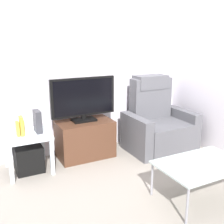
# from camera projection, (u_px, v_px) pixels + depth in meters

# --- Properties ---
(ground_plane) EXTENTS (6.40, 6.40, 0.00)m
(ground_plane) POSITION_uv_depth(u_px,v_px,m) (103.00, 185.00, 3.15)
(ground_plane) COLOR gray
(wall_back) EXTENTS (6.40, 0.06, 2.60)m
(wall_back) POSITION_uv_depth(u_px,v_px,m) (67.00, 62.00, 3.78)
(wall_back) COLOR silver
(wall_back) RESTS_ON ground
(tv_stand) EXTENTS (0.76, 0.46, 0.52)m
(tv_stand) POSITION_uv_depth(u_px,v_px,m) (85.00, 139.00, 3.86)
(tv_stand) COLOR #4C2D1E
(tv_stand) RESTS_ON ground
(television) EXTENTS (0.91, 0.20, 0.60)m
(television) POSITION_uv_depth(u_px,v_px,m) (83.00, 98.00, 3.73)
(television) COLOR black
(television) RESTS_ON tv_stand
(recliner_armchair) EXTENTS (0.98, 0.78, 1.08)m
(recliner_armchair) POSITION_uv_depth(u_px,v_px,m) (157.00, 124.00, 4.15)
(recliner_armchair) COLOR #515156
(recliner_armchair) RESTS_ON ground
(side_table) EXTENTS (0.54, 0.54, 0.49)m
(side_table) POSITION_uv_depth(u_px,v_px,m) (27.00, 140.00, 3.40)
(side_table) COLOR silver
(side_table) RESTS_ON ground
(subwoofer_box) EXTENTS (0.33, 0.33, 0.33)m
(subwoofer_box) POSITION_uv_depth(u_px,v_px,m) (29.00, 158.00, 3.47)
(subwoofer_box) COLOR black
(subwoofer_box) RESTS_ON ground
(book_leftmost) EXTENTS (0.03, 0.10, 0.18)m
(book_leftmost) POSITION_uv_depth(u_px,v_px,m) (18.00, 129.00, 3.30)
(book_leftmost) COLOR gold
(book_leftmost) RESTS_ON side_table
(book_middle) EXTENTS (0.04, 0.12, 0.24)m
(book_middle) POSITION_uv_depth(u_px,v_px,m) (22.00, 126.00, 3.31)
(book_middle) COLOR gold
(book_middle) RESTS_ON side_table
(book_rightmost) EXTENTS (0.04, 0.10, 0.18)m
(book_rightmost) POSITION_uv_depth(u_px,v_px,m) (26.00, 127.00, 3.34)
(book_rightmost) COLOR white
(book_rightmost) RESTS_ON side_table
(game_console) EXTENTS (0.07, 0.20, 0.28)m
(game_console) POSITION_uv_depth(u_px,v_px,m) (37.00, 121.00, 3.42)
(game_console) COLOR #333338
(game_console) RESTS_ON side_table
(coffee_table) EXTENTS (0.90, 0.60, 0.39)m
(coffee_table) POSITION_uv_depth(u_px,v_px,m) (202.00, 166.00, 2.83)
(coffee_table) COLOR #B2C6C1
(coffee_table) RESTS_ON ground
(cell_phone) EXTENTS (0.15, 0.16, 0.01)m
(cell_phone) POSITION_uv_depth(u_px,v_px,m) (190.00, 162.00, 2.83)
(cell_phone) COLOR #B7B7BC
(cell_phone) RESTS_ON coffee_table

